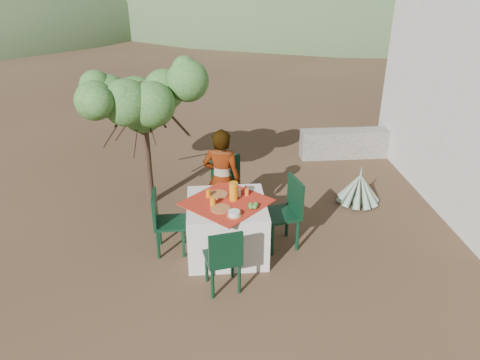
% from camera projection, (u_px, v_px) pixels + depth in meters
% --- Properties ---
extents(ground, '(160.00, 160.00, 0.00)m').
position_uv_depth(ground, '(176.00, 267.00, 6.03)').
color(ground, '#372419').
rests_on(ground, ground).
extents(table, '(1.30, 1.30, 0.76)m').
position_uv_depth(table, '(227.00, 227.00, 6.20)').
color(table, white).
rests_on(table, ground).
extents(chair_far, '(0.48, 0.48, 0.96)m').
position_uv_depth(chair_far, '(227.00, 184.00, 7.00)').
color(chair_far, black).
rests_on(chair_far, ground).
extents(chair_near, '(0.47, 0.47, 0.87)m').
position_uv_depth(chair_near, '(224.00, 257.00, 5.41)').
color(chair_near, black).
rests_on(chair_near, ground).
extents(chair_left, '(0.41, 0.41, 0.88)m').
position_uv_depth(chair_left, '(164.00, 220.00, 6.16)').
color(chair_left, black).
rests_on(chair_left, ground).
extents(chair_right, '(0.55, 0.55, 0.98)m').
position_uv_depth(chair_right, '(286.00, 210.00, 6.28)').
color(chair_right, black).
rests_on(chair_right, ground).
extents(person, '(0.64, 0.51, 1.51)m').
position_uv_depth(person, '(222.00, 180.00, 6.63)').
color(person, '#8C6651').
rests_on(person, ground).
extents(shrub_tree, '(1.72, 1.69, 2.02)m').
position_uv_depth(shrub_tree, '(147.00, 106.00, 6.96)').
color(shrub_tree, '#462E23').
rests_on(shrub_tree, ground).
extents(agave, '(0.70, 0.68, 0.73)m').
position_uv_depth(agave, '(359.00, 189.00, 7.48)').
color(agave, gray).
rests_on(agave, ground).
extents(stone_wall, '(2.60, 0.35, 0.55)m').
position_uv_depth(stone_wall, '(366.00, 143.00, 9.21)').
color(stone_wall, gray).
rests_on(stone_wall, ground).
extents(hill_near_right, '(48.00, 48.00, 20.00)m').
position_uv_depth(hill_near_right, '(338.00, 0.00, 39.14)').
color(hill_near_right, '#3F5731').
rests_on(hill_near_right, ground).
extents(plate_far, '(0.26, 0.26, 0.01)m').
position_uv_depth(plate_far, '(218.00, 194.00, 6.20)').
color(plate_far, brown).
rests_on(plate_far, table).
extents(plate_near, '(0.26, 0.26, 0.01)m').
position_uv_depth(plate_near, '(221.00, 209.00, 5.85)').
color(plate_near, brown).
rests_on(plate_near, table).
extents(glass_far, '(0.06, 0.06, 0.10)m').
position_uv_depth(glass_far, '(208.00, 193.00, 6.13)').
color(glass_far, orange).
rests_on(glass_far, table).
extents(glass_near, '(0.07, 0.07, 0.11)m').
position_uv_depth(glass_near, '(213.00, 201.00, 5.92)').
color(glass_near, orange).
rests_on(glass_near, table).
extents(juice_pitcher, '(0.11, 0.11, 0.25)m').
position_uv_depth(juice_pitcher, '(234.00, 191.00, 6.03)').
color(juice_pitcher, orange).
rests_on(juice_pitcher, table).
extents(bowl_plate, '(0.19, 0.19, 0.01)m').
position_uv_depth(bowl_plate, '(234.00, 215.00, 5.70)').
color(bowl_plate, brown).
rests_on(bowl_plate, table).
extents(white_bowl, '(0.15, 0.15, 0.05)m').
position_uv_depth(white_bowl, '(234.00, 213.00, 5.69)').
color(white_bowl, silver).
rests_on(white_bowl, bowl_plate).
extents(jar_left, '(0.05, 0.05, 0.08)m').
position_uv_depth(jar_left, '(247.00, 192.00, 6.18)').
color(jar_left, orange).
rests_on(jar_left, table).
extents(jar_right, '(0.06, 0.06, 0.09)m').
position_uv_depth(jar_right, '(246.00, 190.00, 6.24)').
color(jar_right, orange).
rests_on(jar_right, table).
extents(napkin_holder, '(0.08, 0.06, 0.10)m').
position_uv_depth(napkin_holder, '(238.00, 193.00, 6.14)').
color(napkin_holder, silver).
rests_on(napkin_holder, table).
extents(fruit_cluster, '(0.13, 0.12, 0.06)m').
position_uv_depth(fruit_cluster, '(253.00, 206.00, 5.87)').
color(fruit_cluster, '#437B2C').
rests_on(fruit_cluster, table).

